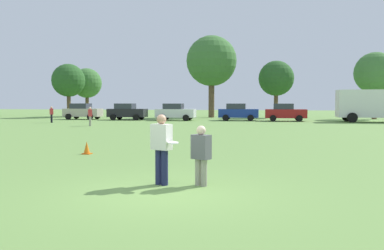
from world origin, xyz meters
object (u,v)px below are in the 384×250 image
(parked_car_mid_left, at_px, (127,112))
(bystander_sideline_watcher, at_px, (90,115))
(frisbee, at_px, (173,143))
(parked_car_near_left, at_px, (82,111))
(parked_car_center, at_px, (175,112))
(traffic_cone, at_px, (87,148))
(parked_car_near_right, at_px, (285,112))
(parked_car_mid_right, at_px, (238,112))
(bystander_field_marshal, at_px, (51,113))
(player_thrower, at_px, (162,145))
(player_defender, at_px, (201,152))
(box_truck, at_px, (380,104))

(parked_car_mid_left, relative_size, bystander_sideline_watcher, 2.68)
(frisbee, height_order, parked_car_near_left, parked_car_near_left)
(parked_car_near_left, bearing_deg, parked_car_center, -2.97)
(bystander_sideline_watcher, bearing_deg, parked_car_center, 68.64)
(traffic_cone, bearing_deg, parked_car_near_right, 74.52)
(bystander_sideline_watcher, bearing_deg, parked_car_near_right, 37.11)
(frisbee, xyz_separation_m, parked_car_mid_right, (-1.59, 34.41, -0.12))
(parked_car_mid_left, distance_m, parked_car_mid_right, 12.25)
(traffic_cone, distance_m, bystander_field_marshal, 25.30)
(traffic_cone, height_order, parked_car_near_right, parked_car_near_right)
(player_thrower, bearing_deg, parked_car_center, 103.45)
(frisbee, height_order, parked_car_mid_right, parked_car_mid_right)
(frisbee, relative_size, parked_car_mid_left, 0.06)
(player_defender, relative_size, parked_car_center, 0.34)
(parked_car_mid_right, height_order, bystander_field_marshal, parked_car_mid_right)
(player_defender, relative_size, bystander_sideline_watcher, 0.90)
(parked_car_near_left, relative_size, bystander_field_marshal, 2.71)
(player_defender, distance_m, parked_car_mid_right, 34.21)
(player_defender, distance_m, parked_car_mid_left, 36.22)
(parked_car_near_left, bearing_deg, box_truck, -0.38)
(player_defender, height_order, traffic_cone, player_defender)
(box_truck, xyz_separation_m, bystander_field_marshal, (-31.07, -7.43, -0.87))
(parked_car_mid_left, xyz_separation_m, parked_car_mid_right, (12.22, 0.91, 0.00))
(player_defender, xyz_separation_m, bystander_field_marshal, (-19.30, 25.96, 0.09))
(traffic_cone, xyz_separation_m, bystander_sideline_watcher, (-7.96, 16.84, 0.66))
(traffic_cone, height_order, bystander_sideline_watcher, bystander_sideline_watcher)
(parked_car_near_left, relative_size, parked_car_mid_left, 1.00)
(frisbee, xyz_separation_m, bystander_sideline_watcher, (-12.67, 22.01, -0.15))
(parked_car_near_left, distance_m, parked_car_near_right, 22.63)
(parked_car_near_left, height_order, bystander_field_marshal, parked_car_near_left)
(player_defender, distance_m, frisbee, 0.72)
(frisbee, bearing_deg, parked_car_near_left, 119.69)
(frisbee, bearing_deg, parked_car_mid_right, 92.64)
(parked_car_mid_left, bearing_deg, parked_car_mid_right, 4.28)
(box_truck, distance_m, bystander_field_marshal, 31.96)
(bystander_field_marshal, bearing_deg, parked_car_near_left, 94.77)
(parked_car_mid_right, distance_m, box_truck, 14.02)
(player_thrower, xyz_separation_m, bystander_sideline_watcher, (-12.34, 21.82, -0.06))
(bystander_sideline_watcher, xyz_separation_m, bystander_field_marshal, (-6.02, 4.23, -0.01))
(parked_car_mid_right, height_order, parked_car_near_right, same)
(traffic_cone, height_order, bystander_field_marshal, bystander_field_marshal)
(parked_car_near_right, bearing_deg, parked_car_center, -176.12)
(parked_car_center, bearing_deg, bystander_sideline_watcher, -111.36)
(player_thrower, distance_m, parked_car_center, 34.06)
(parked_car_mid_right, relative_size, bystander_field_marshal, 2.71)
(player_defender, distance_m, bystander_sideline_watcher, 25.47)
(parked_car_mid_right, bearing_deg, player_defender, -86.30)
(player_defender, xyz_separation_m, parked_car_mid_right, (-2.21, 34.14, 0.13))
(parked_car_center, bearing_deg, parked_car_mid_right, 9.43)
(parked_car_mid_left, bearing_deg, box_truck, 0.38)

